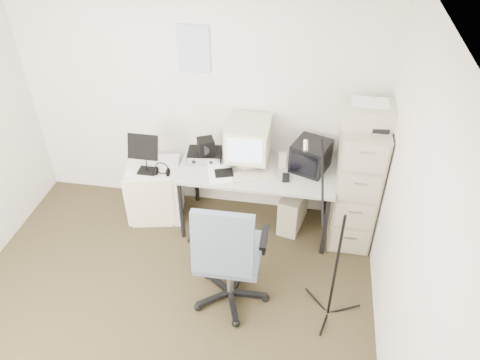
% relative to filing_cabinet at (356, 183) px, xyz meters
% --- Properties ---
extents(floor, '(3.60, 3.60, 0.01)m').
position_rel_filing_cabinet_xyz_m(floor, '(-1.58, -1.48, -0.66)').
color(floor, '#373118').
rests_on(floor, ground).
extents(ceiling, '(3.60, 3.60, 0.01)m').
position_rel_filing_cabinet_xyz_m(ceiling, '(-1.58, -1.48, 1.85)').
color(ceiling, white).
rests_on(ceiling, ground).
extents(wall_back, '(3.60, 0.02, 2.50)m').
position_rel_filing_cabinet_xyz_m(wall_back, '(-1.58, 0.32, 0.60)').
color(wall_back, silver).
rests_on(wall_back, ground).
extents(wall_right, '(0.02, 3.60, 2.50)m').
position_rel_filing_cabinet_xyz_m(wall_right, '(0.22, -1.48, 0.60)').
color(wall_right, silver).
rests_on(wall_right, ground).
extents(wall_calendar, '(0.30, 0.02, 0.44)m').
position_rel_filing_cabinet_xyz_m(wall_calendar, '(-1.60, 0.31, 1.10)').
color(wall_calendar, white).
rests_on(wall_calendar, wall_back).
extents(filing_cabinet, '(0.40, 0.60, 1.30)m').
position_rel_filing_cabinet_xyz_m(filing_cabinet, '(0.00, 0.00, 0.00)').
color(filing_cabinet, '#A99A89').
rests_on(filing_cabinet, floor).
extents(printer, '(0.49, 0.36, 0.18)m').
position_rel_filing_cabinet_xyz_m(printer, '(0.00, -0.00, 0.74)').
color(printer, '#B6B097').
rests_on(printer, filing_cabinet).
extents(desk, '(1.50, 0.70, 0.73)m').
position_rel_filing_cabinet_xyz_m(desk, '(-0.95, -0.03, -0.29)').
color(desk, '#B3B29D').
rests_on(desk, floor).
extents(crt_monitor, '(0.40, 0.42, 0.45)m').
position_rel_filing_cabinet_xyz_m(crt_monitor, '(-1.05, 0.06, 0.30)').
color(crt_monitor, '#B6B097').
rests_on(crt_monitor, desk).
extents(crt_tv, '(0.41, 0.42, 0.28)m').
position_rel_filing_cabinet_xyz_m(crt_tv, '(-0.45, 0.06, 0.22)').
color(crt_tv, black).
rests_on(crt_tv, desk).
extents(desk_speaker, '(0.08, 0.08, 0.14)m').
position_rel_filing_cabinet_xyz_m(desk_speaker, '(-0.72, 0.05, 0.15)').
color(desk_speaker, beige).
rests_on(desk_speaker, desk).
extents(keyboard, '(0.42, 0.27, 0.02)m').
position_rel_filing_cabinet_xyz_m(keyboard, '(-0.96, -0.17, 0.09)').
color(keyboard, '#B6B097').
rests_on(keyboard, desk).
extents(mouse, '(0.07, 0.12, 0.03)m').
position_rel_filing_cabinet_xyz_m(mouse, '(-0.66, -0.16, 0.10)').
color(mouse, black).
rests_on(mouse, desk).
extents(radio_receiver, '(0.35, 0.27, 0.09)m').
position_rel_filing_cabinet_xyz_m(radio_receiver, '(-1.48, 0.04, 0.13)').
color(radio_receiver, black).
rests_on(radio_receiver, desk).
extents(radio_speaker, '(0.20, 0.19, 0.15)m').
position_rel_filing_cabinet_xyz_m(radio_speaker, '(-1.46, 0.02, 0.25)').
color(radio_speaker, black).
rests_on(radio_speaker, radio_receiver).
extents(papers, '(0.29, 0.34, 0.02)m').
position_rel_filing_cabinet_xyz_m(papers, '(-1.28, -0.19, 0.09)').
color(papers, white).
rests_on(papers, desk).
extents(pc_tower, '(0.30, 0.49, 0.42)m').
position_rel_filing_cabinet_xyz_m(pc_tower, '(-0.57, 0.05, -0.44)').
color(pc_tower, '#B6B097').
rests_on(pc_tower, floor).
extents(office_chair, '(0.68, 0.68, 1.16)m').
position_rel_filing_cabinet_xyz_m(office_chair, '(-1.03, -1.01, -0.07)').
color(office_chair, slate).
rests_on(office_chair, floor).
extents(side_cart, '(0.59, 0.51, 0.64)m').
position_rel_filing_cabinet_xyz_m(side_cart, '(-2.00, -0.04, -0.33)').
color(side_cart, silver).
rests_on(side_cart, floor).
extents(music_stand, '(0.30, 0.17, 0.43)m').
position_rel_filing_cabinet_xyz_m(music_stand, '(-2.02, -0.14, 0.21)').
color(music_stand, black).
rests_on(music_stand, side_cart).
extents(headphones, '(0.17, 0.17, 0.03)m').
position_rel_filing_cabinet_xyz_m(headphones, '(-1.86, -0.17, 0.04)').
color(headphones, black).
rests_on(headphones, side_cart).
extents(mic_stand, '(0.02, 0.02, 1.46)m').
position_rel_filing_cabinet_xyz_m(mic_stand, '(-0.17, -1.04, 0.08)').
color(mic_stand, black).
rests_on(mic_stand, floor).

